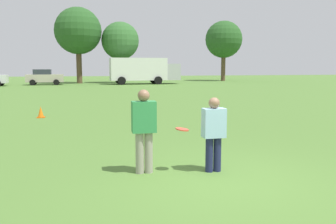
% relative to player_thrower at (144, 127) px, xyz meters
% --- Properties ---
extents(ground_plane, '(151.68, 151.68, 0.00)m').
position_rel_player_thrower_xyz_m(ground_plane, '(1.36, -0.83, -0.95)').
color(ground_plane, '#517A33').
extents(player_thrower, '(0.47, 0.28, 1.68)m').
position_rel_player_thrower_xyz_m(player_thrower, '(0.00, 0.00, 0.00)').
color(player_thrower, gray).
rests_on(player_thrower, ground).
extents(player_defender, '(0.45, 0.26, 1.51)m').
position_rel_player_thrower_xyz_m(player_defender, '(1.38, -0.22, -0.10)').
color(player_defender, '#1E234C').
rests_on(player_defender, ground).
extents(frisbee, '(0.27, 0.27, 0.07)m').
position_rel_player_thrower_xyz_m(frisbee, '(0.76, -0.09, -0.07)').
color(frisbee, '#E54C33').
extents(traffic_cone, '(0.32, 0.32, 0.48)m').
position_rel_player_thrower_xyz_m(traffic_cone, '(-2.99, 8.62, -0.72)').
color(traffic_cone, '#D8590C').
rests_on(traffic_cone, ground).
extents(parked_car_center, '(4.24, 2.29, 1.82)m').
position_rel_player_thrower_xyz_m(parked_car_center, '(-5.88, 36.91, -0.02)').
color(parked_car_center, '#B7AD99').
rests_on(parked_car_center, ground).
extents(box_truck, '(8.55, 3.14, 3.18)m').
position_rel_player_thrower_xyz_m(box_truck, '(5.78, 36.18, 0.81)').
color(box_truck, white).
rests_on(box_truck, ground).
extents(tree_west_maple, '(5.90, 5.90, 9.58)m').
position_rel_player_thrower_xyz_m(tree_west_maple, '(-1.92, 39.90, 5.65)').
color(tree_west_maple, brown).
rests_on(tree_west_maple, ground).
extents(tree_center_elm, '(4.89, 4.89, 7.94)m').
position_rel_player_thrower_xyz_m(tree_center_elm, '(3.39, 39.99, 4.52)').
color(tree_center_elm, brown).
rests_on(tree_center_elm, ground).
extents(tree_east_birch, '(5.50, 5.50, 8.93)m').
position_rel_player_thrower_xyz_m(tree_east_birch, '(19.15, 43.32, 5.20)').
color(tree_east_birch, brown).
rests_on(tree_east_birch, ground).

